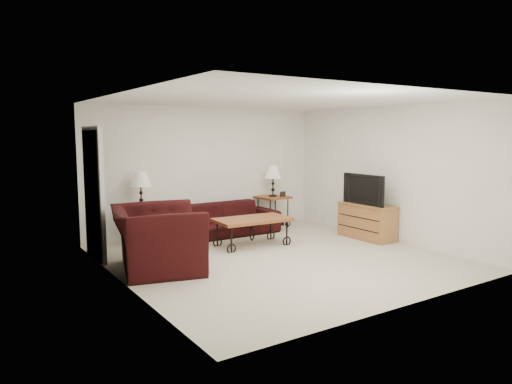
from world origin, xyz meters
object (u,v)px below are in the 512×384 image
(sofa, at_px, (225,219))
(lamp_left, at_px, (141,190))
(side_table_left, at_px, (142,226))
(tv_stand, at_px, (367,221))
(side_table_right, at_px, (273,211))
(coffee_table, at_px, (252,232))
(backpack, at_px, (276,220))
(television, at_px, (367,189))
(lamp_right, at_px, (273,181))
(armchair, at_px, (157,239))

(sofa, bearing_deg, lamp_left, 173.68)
(side_table_left, xyz_separation_m, tv_stand, (3.72, -1.94, 0.00))
(side_table_right, xyz_separation_m, coffee_table, (-1.31, -1.22, -0.08))
(tv_stand, distance_m, backpack, 1.89)
(lamp_left, distance_m, television, 4.17)
(sofa, relative_size, coffee_table, 1.61)
(tv_stand, bearing_deg, coffee_table, 161.42)
(side_table_left, xyz_separation_m, lamp_right, (2.90, 0.00, 0.66))
(coffee_table, bearing_deg, tv_stand, -18.58)
(side_table_right, xyz_separation_m, backpack, (-0.13, -0.31, -0.12))
(lamp_right, height_order, coffee_table, lamp_right)
(tv_stand, bearing_deg, lamp_right, 112.85)
(sofa, xyz_separation_m, lamp_right, (1.27, 0.18, 0.67))
(lamp_right, distance_m, coffee_table, 1.94)
(side_table_right, relative_size, tv_stand, 0.59)
(coffee_table, bearing_deg, armchair, -165.83)
(coffee_table, bearing_deg, lamp_left, 142.47)
(side_table_left, xyz_separation_m, television, (3.70, -1.94, 0.62))
(backpack, bearing_deg, armchair, -153.37)
(backpack, bearing_deg, tv_stand, -57.13)
(sofa, bearing_deg, television, -40.30)
(tv_stand, relative_size, television, 1.12)
(sofa, distance_m, armchair, 2.54)
(sofa, distance_m, coffee_table, 1.04)
(television, bearing_deg, side_table_right, -157.65)
(lamp_left, relative_size, backpack, 1.62)
(lamp_right, xyz_separation_m, tv_stand, (0.82, -1.94, -0.65))
(armchair, xyz_separation_m, backpack, (3.16, 1.41, -0.26))
(sofa, relative_size, tv_stand, 1.93)
(side_table_right, distance_m, backpack, 0.36)
(coffee_table, xyz_separation_m, backpack, (1.18, 0.91, -0.05))
(side_table_left, bearing_deg, lamp_right, 0.00)
(sofa, height_order, side_table_left, side_table_left)
(lamp_right, bearing_deg, side_table_left, 180.00)
(sofa, height_order, lamp_left, lamp_left)
(coffee_table, bearing_deg, lamp_right, 42.97)
(sofa, bearing_deg, tv_stand, -40.03)
(lamp_left, xyz_separation_m, tv_stand, (3.72, -1.94, -0.65))
(sofa, bearing_deg, lamp_right, 8.04)
(side_table_left, bearing_deg, coffee_table, -37.53)
(sofa, xyz_separation_m, armchair, (-2.01, -1.54, 0.15))
(lamp_right, height_order, tv_stand, lamp_right)
(television, bearing_deg, lamp_left, -117.65)
(sofa, xyz_separation_m, coffee_table, (-0.04, -1.04, -0.06))
(side_table_left, bearing_deg, sofa, -6.32)
(side_table_left, relative_size, lamp_left, 1.00)
(television, bearing_deg, tv_stand, 90.00)
(lamp_left, relative_size, television, 0.66)
(side_table_right, distance_m, tv_stand, 2.10)
(side_table_right, bearing_deg, backpack, -113.29)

